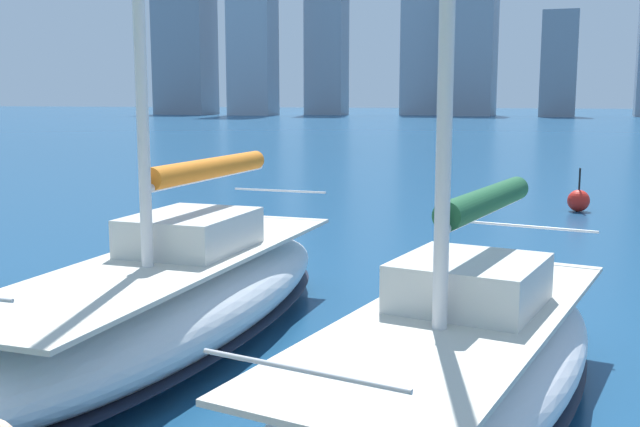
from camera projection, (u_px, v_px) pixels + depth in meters
The scene contains 4 objects.
city_skyline at pixel (585, 20), 148.95m from camera, with size 177.39×22.40×53.97m.
sailboat_forest at pixel (456, 356), 8.46m from camera, with size 3.88×7.90×11.83m.
sailboat_orange at pixel (176, 295), 10.85m from camera, with size 2.58×9.02×12.21m.
channel_buoy at pixel (579, 200), 24.01m from camera, with size 0.70×0.70×1.40m.
Camera 1 is at (-3.18, 1.69, 3.58)m, focal length 42.00 mm.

